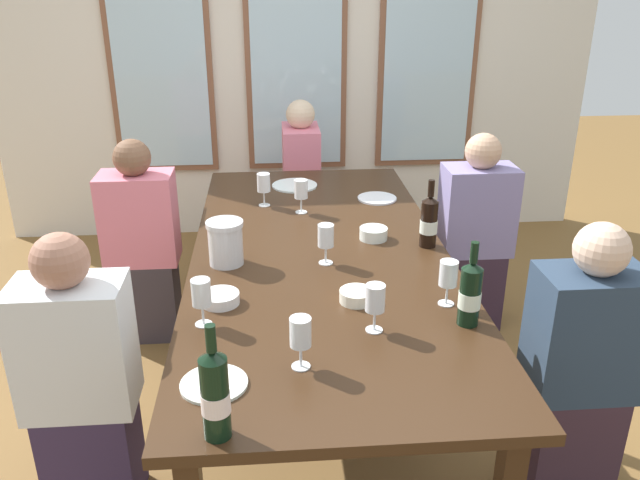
{
  "coord_description": "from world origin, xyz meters",
  "views": [
    {
      "loc": [
        -0.21,
        -2.56,
        1.89
      ],
      "look_at": [
        0.0,
        0.02,
        0.79
      ],
      "focal_mm": 35.97,
      "sensor_mm": 36.0,
      "label": 1
    }
  ],
  "objects_px": {
    "wine_glass_0": "(301,190)",
    "seated_person_3": "(474,238)",
    "dining_table": "(320,265)",
    "wine_bottle_1": "(470,293)",
    "wine_bottle_2": "(429,221)",
    "wine_glass_2": "(201,294)",
    "white_plate_1": "(214,384)",
    "wine_bottle_0": "(215,394)",
    "white_plate_2": "(295,185)",
    "wine_glass_6": "(448,275)",
    "seated_person_4": "(301,186)",
    "tasting_bowl_1": "(357,296)",
    "wine_glass_5": "(264,183)",
    "tasting_bowl_2": "(220,298)",
    "tasting_bowl_0": "(373,233)",
    "seated_person_1": "(579,371)",
    "wine_glass_3": "(300,335)",
    "white_plate_0": "(377,198)",
    "seated_person_0": "(82,386)",
    "wine_glass_4": "(375,299)",
    "wine_glass_1": "(326,237)",
    "seated_person_2": "(142,247)",
    "metal_pitcher": "(226,242)"
  },
  "relations": [
    {
      "from": "white_plate_2",
      "to": "wine_glass_6",
      "type": "distance_m",
      "value": 1.53
    },
    {
      "from": "white_plate_2",
      "to": "wine_bottle_2",
      "type": "bearing_deg",
      "value": -58.42
    },
    {
      "from": "wine_glass_0",
      "to": "seated_person_4",
      "type": "xyz_separation_m",
      "value": [
        0.06,
        1.09,
        -0.34
      ]
    },
    {
      "from": "wine_bottle_0",
      "to": "wine_glass_4",
      "type": "xyz_separation_m",
      "value": [
        0.5,
        0.5,
        -0.01
      ]
    },
    {
      "from": "wine_glass_1",
      "to": "seated_person_3",
      "type": "relative_size",
      "value": 0.16
    },
    {
      "from": "white_plate_1",
      "to": "wine_glass_2",
      "type": "distance_m",
      "value": 0.38
    },
    {
      "from": "metal_pitcher",
      "to": "seated_person_4",
      "type": "relative_size",
      "value": 0.17
    },
    {
      "from": "wine_glass_3",
      "to": "seated_person_4",
      "type": "distance_m",
      "value": 2.49
    },
    {
      "from": "wine_glass_2",
      "to": "wine_glass_5",
      "type": "relative_size",
      "value": 1.0
    },
    {
      "from": "seated_person_0",
      "to": "seated_person_3",
      "type": "bearing_deg",
      "value": 34.05
    },
    {
      "from": "white_plate_2",
      "to": "tasting_bowl_2",
      "type": "relative_size",
      "value": 1.81
    },
    {
      "from": "dining_table",
      "to": "tasting_bowl_1",
      "type": "height_order",
      "value": "tasting_bowl_1"
    },
    {
      "from": "white_plate_1",
      "to": "wine_glass_2",
      "type": "height_order",
      "value": "wine_glass_2"
    },
    {
      "from": "tasting_bowl_0",
      "to": "wine_glass_1",
      "type": "distance_m",
      "value": 0.36
    },
    {
      "from": "seated_person_2",
      "to": "seated_person_4",
      "type": "height_order",
      "value": "same"
    },
    {
      "from": "wine_glass_1",
      "to": "seated_person_2",
      "type": "xyz_separation_m",
      "value": [
        -0.91,
        0.74,
        -0.34
      ]
    },
    {
      "from": "wine_glass_2",
      "to": "seated_person_1",
      "type": "relative_size",
      "value": 0.16
    },
    {
      "from": "metal_pitcher",
      "to": "wine_bottle_1",
      "type": "bearing_deg",
      "value": -33.29
    },
    {
      "from": "dining_table",
      "to": "seated_person_3",
      "type": "height_order",
      "value": "seated_person_3"
    },
    {
      "from": "white_plate_2",
      "to": "wine_glass_6",
      "type": "height_order",
      "value": "wine_glass_6"
    },
    {
      "from": "wine_bottle_0",
      "to": "white_plate_2",
      "type": "bearing_deg",
      "value": 81.95
    },
    {
      "from": "wine_bottle_2",
      "to": "seated_person_0",
      "type": "distance_m",
      "value": 1.56
    },
    {
      "from": "wine_bottle_0",
      "to": "wine_glass_3",
      "type": "height_order",
      "value": "wine_bottle_0"
    },
    {
      "from": "white_plate_2",
      "to": "tasting_bowl_1",
      "type": "relative_size",
      "value": 2.0
    },
    {
      "from": "wine_bottle_2",
      "to": "seated_person_1",
      "type": "bearing_deg",
      "value": -59.53
    },
    {
      "from": "metal_pitcher",
      "to": "tasting_bowl_0",
      "type": "relative_size",
      "value": 1.48
    },
    {
      "from": "wine_bottle_0",
      "to": "wine_glass_0",
      "type": "bearing_deg",
      "value": 79.43
    },
    {
      "from": "wine_glass_0",
      "to": "seated_person_3",
      "type": "height_order",
      "value": "seated_person_3"
    },
    {
      "from": "wine_glass_2",
      "to": "white_plate_1",
      "type": "bearing_deg",
      "value": -80.39
    },
    {
      "from": "wine_bottle_1",
      "to": "wine_glass_5",
      "type": "distance_m",
      "value": 1.46
    },
    {
      "from": "white_plate_2",
      "to": "wine_glass_5",
      "type": "relative_size",
      "value": 1.48
    },
    {
      "from": "seated_person_4",
      "to": "wine_glass_2",
      "type": "bearing_deg",
      "value": -101.87
    },
    {
      "from": "wine_glass_0",
      "to": "wine_bottle_2",
      "type": "bearing_deg",
      "value": -41.18
    },
    {
      "from": "wine_bottle_2",
      "to": "wine_glass_2",
      "type": "bearing_deg",
      "value": -146.78
    },
    {
      "from": "wine_glass_2",
      "to": "seated_person_1",
      "type": "height_order",
      "value": "seated_person_1"
    },
    {
      "from": "seated_person_3",
      "to": "wine_glass_2",
      "type": "bearing_deg",
      "value": -138.87
    },
    {
      "from": "wine_glass_3",
      "to": "seated_person_4",
      "type": "xyz_separation_m",
      "value": [
        0.13,
        2.46,
        -0.33
      ]
    },
    {
      "from": "seated_person_0",
      "to": "seated_person_1",
      "type": "relative_size",
      "value": 1.0
    },
    {
      "from": "wine_glass_0",
      "to": "seated_person_0",
      "type": "height_order",
      "value": "seated_person_0"
    },
    {
      "from": "tasting_bowl_0",
      "to": "wine_glass_2",
      "type": "distance_m",
      "value": 1.02
    },
    {
      "from": "dining_table",
      "to": "wine_glass_3",
      "type": "relative_size",
      "value": 14.3
    },
    {
      "from": "wine_glass_5",
      "to": "wine_bottle_0",
      "type": "bearing_deg",
      "value": -93.98
    },
    {
      "from": "tasting_bowl_2",
      "to": "white_plate_1",
      "type": "bearing_deg",
      "value": -88.7
    },
    {
      "from": "white_plate_0",
      "to": "white_plate_1",
      "type": "distance_m",
      "value": 1.79
    },
    {
      "from": "dining_table",
      "to": "wine_bottle_1",
      "type": "distance_m",
      "value": 0.82
    },
    {
      "from": "tasting_bowl_2",
      "to": "wine_glass_5",
      "type": "bearing_deg",
      "value": 81.24
    },
    {
      "from": "wine_bottle_0",
      "to": "seated_person_4",
      "type": "height_order",
      "value": "seated_person_4"
    },
    {
      "from": "wine_glass_0",
      "to": "seated_person_2",
      "type": "xyz_separation_m",
      "value": [
        -0.84,
        0.11,
        -0.34
      ]
    },
    {
      "from": "wine_glass_4",
      "to": "wine_glass_5",
      "type": "distance_m",
      "value": 1.35
    },
    {
      "from": "wine_bottle_1",
      "to": "tasting_bowl_0",
      "type": "height_order",
      "value": "wine_bottle_1"
    }
  ]
}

